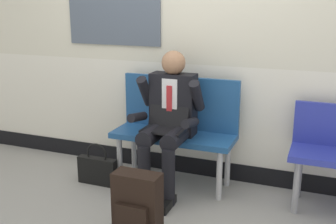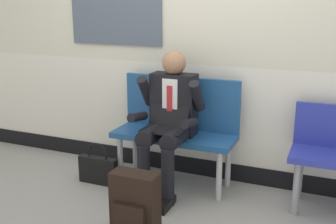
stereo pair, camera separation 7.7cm
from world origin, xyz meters
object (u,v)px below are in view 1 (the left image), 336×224
(backpack, at_px, (137,207))
(person_seated, at_px, (168,119))
(bench_with_person, at_px, (176,123))
(handbag, at_px, (97,170))

(backpack, bearing_deg, person_seated, 96.04)
(backpack, bearing_deg, bench_with_person, 94.83)
(person_seated, height_order, backpack, person_seated)
(bench_with_person, xyz_separation_m, handbag, (-0.65, -0.34, -0.43))
(bench_with_person, height_order, person_seated, person_seated)
(backpack, distance_m, handbag, 1.01)
(backpack, xyz_separation_m, handbag, (-0.74, 0.69, -0.10))
(person_seated, relative_size, backpack, 2.49)
(bench_with_person, bearing_deg, handbag, -152.42)
(bench_with_person, xyz_separation_m, backpack, (0.09, -1.03, -0.32))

